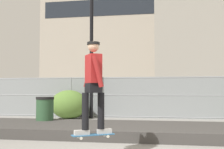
% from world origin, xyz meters
% --- Properties ---
extents(gravel_berm, '(11.17, 2.61, 0.27)m').
position_xyz_m(gravel_berm, '(0.00, 2.94, 0.13)').
color(gravel_berm, '#3D3A38').
rests_on(gravel_berm, ground_plane).
extents(skateboard, '(0.78, 0.60, 0.07)m').
position_xyz_m(skateboard, '(-0.66, 0.13, 0.42)').
color(skateboard, '#2D608C').
extents(skater, '(0.66, 0.61, 1.75)m').
position_xyz_m(skater, '(-0.66, 0.13, 1.43)').
color(skater, '#B2ADA8').
rests_on(skater, skateboard).
extents(chain_fence, '(21.47, 0.06, 1.85)m').
position_xyz_m(chain_fence, '(-0.00, 7.71, 0.93)').
color(chain_fence, gray).
rests_on(chain_fence, ground_plane).
extents(street_lamp, '(0.44, 0.44, 6.38)m').
position_xyz_m(street_lamp, '(-2.45, 7.20, 4.00)').
color(street_lamp, black).
rests_on(street_lamp, ground_plane).
extents(parked_car_near, '(4.48, 2.10, 1.66)m').
position_xyz_m(parked_car_near, '(-3.10, 10.83, 0.84)').
color(parked_car_near, maroon).
rests_on(parked_car_near, ground_plane).
extents(library_building, '(20.95, 14.50, 21.78)m').
position_xyz_m(library_building, '(-7.18, 42.80, 10.89)').
color(library_building, '#9E9384').
rests_on(library_building, ground_plane).
extents(shrub_left, '(1.62, 1.33, 1.25)m').
position_xyz_m(shrub_left, '(-3.37, 6.87, 0.63)').
color(shrub_left, '#567A33').
rests_on(shrub_left, ground_plane).
extents(trash_bin, '(0.59, 0.59, 1.03)m').
position_xyz_m(trash_bin, '(-3.15, 3.73, 0.52)').
color(trash_bin, '#2D5133').
rests_on(trash_bin, ground_plane).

